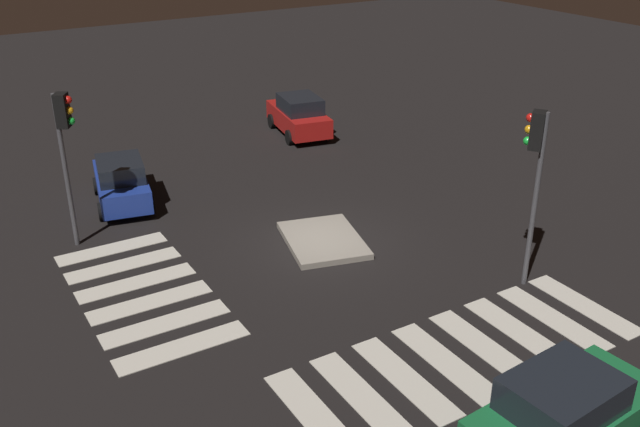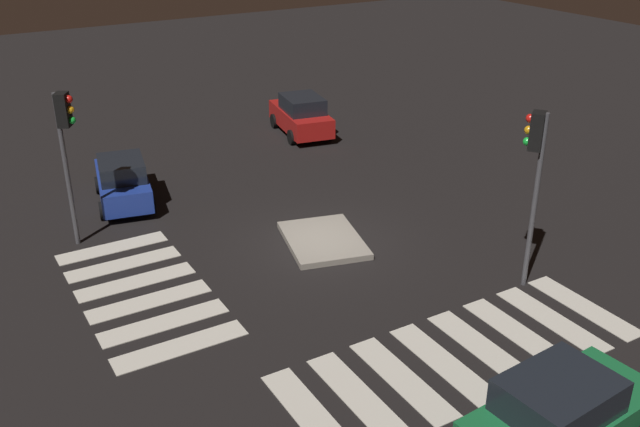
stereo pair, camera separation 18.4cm
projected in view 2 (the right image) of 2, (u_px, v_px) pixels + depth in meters
The scene contains 9 objects.
ground_plane at pixel (320, 244), 21.29m from camera, with size 80.00×80.00×0.00m, color black.
traffic_island at pixel (323, 240), 21.30m from camera, with size 3.34×2.82×0.18m.
car_red at pixel (301, 115), 30.35m from camera, with size 4.12×2.35×1.72m.
car_blue at pixel (123, 181), 23.69m from camera, with size 3.92×2.29×1.62m.
car_green at pixel (561, 416), 13.08m from camera, with size 2.16×4.16×1.76m.
traffic_light_south at pixel (65, 132), 19.83m from camera, with size 0.54×0.53×4.64m.
traffic_light_north at pixel (535, 158), 17.64m from camera, with size 0.53×0.54×4.80m.
crosswalk_near at pixel (142, 291), 18.76m from camera, with size 6.45×3.20×0.02m.
crosswalk_side at pixel (463, 355), 16.22m from camera, with size 3.20×8.75×0.02m.
Camera 2 is at (16.31, -9.59, 9.79)m, focal length 39.67 mm.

